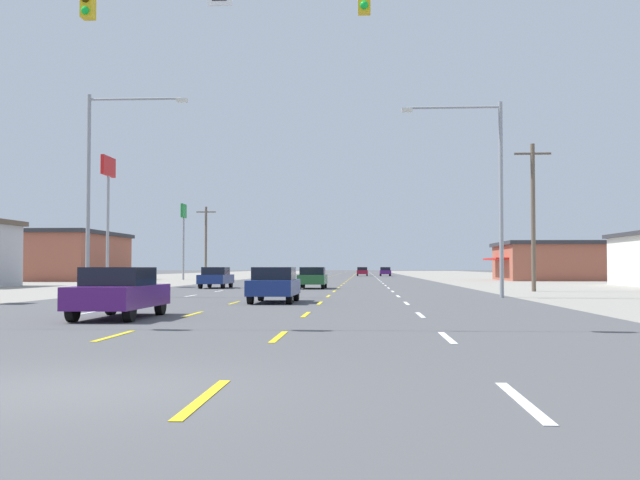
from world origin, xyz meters
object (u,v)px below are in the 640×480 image
object	(u,v)px
sedan_far_left_midfar	(216,277)
sedan_inner_left_nearest	(119,292)
streetlight_left_row_0	(99,177)
sedan_inner_left_far	(312,273)
sedan_center_turn_near	(274,284)
sedan_far_right_farther	(385,271)
pole_sign_left_row_2	(184,223)
streetlight_right_row_0	(490,182)
pole_sign_left_row_1	(108,186)
sedan_inner_right_farthest	(362,271)
sedan_center_turn_mid	(313,277)

from	to	relation	value
sedan_far_left_midfar	sedan_inner_left_nearest	bearing A→B (deg)	-83.96
sedan_inner_left_nearest	streetlight_left_row_0	size ratio (longest dim) A/B	0.45
sedan_inner_left_far	streetlight_left_row_0	xyz separation A→B (m)	(-6.32, -62.51, 5.17)
streetlight_left_row_0	sedan_inner_left_nearest	bearing A→B (deg)	-68.55
streetlight_left_row_0	sedan_center_turn_near	bearing A→B (deg)	-31.02
sedan_far_right_farther	pole_sign_left_row_2	bearing A→B (deg)	-122.33
streetlight_right_row_0	sedan_center_turn_near	bearing A→B (deg)	-149.87
sedan_inner_left_far	pole_sign_left_row_2	xyz separation A→B (m)	(-13.97, -12.59, 5.84)
sedan_center_turn_near	pole_sign_left_row_1	size ratio (longest dim) A/B	0.46
sedan_inner_left_far	pole_sign_left_row_1	distance (m)	45.98
sedan_far_left_midfar	streetlight_right_row_0	distance (m)	23.18
sedan_far_left_midfar	streetlight_left_row_0	bearing A→B (deg)	-100.22
pole_sign_left_row_1	sedan_inner_left_far	bearing A→B (deg)	74.37
sedan_far_left_midfar	streetlight_left_row_0	xyz separation A→B (m)	(-2.83, -15.69, 5.17)
pole_sign_left_row_1	sedan_far_left_midfar	bearing A→B (deg)	-19.08
sedan_inner_left_far	pole_sign_left_row_2	distance (m)	19.69
sedan_far_left_midfar	sedan_inner_right_farthest	world-z (taller)	same
pole_sign_left_row_1	streetlight_right_row_0	size ratio (longest dim) A/B	1.03
sedan_center_turn_mid	sedan_far_right_farther	distance (m)	73.80
streetlight_left_row_0	pole_sign_left_row_2	bearing A→B (deg)	98.71
sedan_center_turn_mid	pole_sign_left_row_1	xyz separation A→B (m)	(-15.58, 3.91, 6.79)
streetlight_left_row_0	streetlight_right_row_0	bearing A→B (deg)	0.00
sedan_inner_left_nearest	sedan_far_right_farther	size ratio (longest dim) A/B	1.00
sedan_center_turn_mid	streetlight_right_row_0	xyz separation A→B (m)	(9.55, -14.81, 4.83)
pole_sign_left_row_1	pole_sign_left_row_2	world-z (taller)	pole_sign_left_row_1
sedan_far_left_midfar	pole_sign_left_row_1	bearing A→B (deg)	160.92
sedan_inner_left_far	streetlight_left_row_0	size ratio (longest dim) A/B	0.45
sedan_far_left_midfar	streetlight_left_row_0	world-z (taller)	streetlight_left_row_0
sedan_center_turn_near	pole_sign_left_row_1	distance (m)	29.61
pole_sign_left_row_2	streetlight_left_row_0	distance (m)	50.50
sedan_inner_right_farthest	streetlight_right_row_0	bearing A→B (deg)	-85.94
pole_sign_left_row_2	streetlight_right_row_0	world-z (taller)	streetlight_right_row_0
sedan_inner_left_far	streetlight_right_row_0	xyz separation A→B (m)	(12.88, -62.51, 4.83)
sedan_center_turn_near	pole_sign_left_row_1	world-z (taller)	pole_sign_left_row_1
pole_sign_left_row_1	streetlight_right_row_0	xyz separation A→B (m)	(25.13, -18.72, -1.96)
sedan_inner_left_nearest	streetlight_right_row_0	xyz separation A→B (m)	(13.06, 15.63, 4.83)
sedan_center_turn_mid	pole_sign_left_row_2	size ratio (longest dim) A/B	0.51
sedan_center_turn_mid	pole_sign_left_row_1	bearing A→B (deg)	165.91
sedan_far_right_farther	streetlight_right_row_0	xyz separation A→B (m)	(2.57, -88.27, 4.83)
sedan_inner_left_far	streetlight_left_row_0	distance (m)	63.04
sedan_inner_right_farthest	streetlight_left_row_0	size ratio (longest dim) A/B	0.45
sedan_inner_left_nearest	sedan_far_left_midfar	world-z (taller)	same
sedan_far_left_midfar	sedan_inner_right_farthest	distance (m)	74.09
sedan_center_turn_near	streetlight_left_row_0	distance (m)	12.16
sedan_center_turn_near	sedan_far_right_farther	distance (m)	94.22
sedan_center_turn_mid	sedan_inner_left_far	bearing A→B (deg)	93.99
sedan_inner_left_far	sedan_far_right_farther	bearing A→B (deg)	68.20
sedan_inner_right_farthest	pole_sign_left_row_2	world-z (taller)	pole_sign_left_row_2
sedan_center_turn_mid	sedan_inner_right_farthest	size ratio (longest dim) A/B	1.00
sedan_inner_right_farthest	sedan_center_turn_mid	bearing A→B (deg)	-92.49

